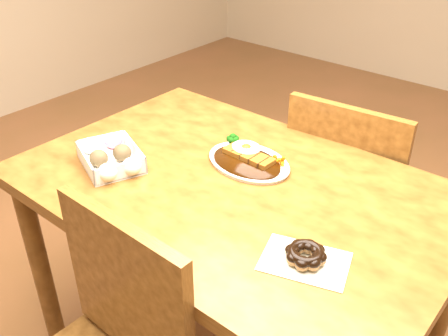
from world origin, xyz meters
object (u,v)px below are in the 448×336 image
Objects in this scene: chair_far at (350,195)px; donut_box at (111,156)px; katsu_curry_plate at (248,159)px; pon_de_ring at (306,255)px; table at (233,212)px.

chair_far is 3.62× the size of donut_box.
donut_box is (-0.45, -0.69, 0.30)m from chair_far.
pon_de_ring is at bearing -36.04° from katsu_curry_plate.
katsu_curry_plate is at bearing 107.17° from table.
chair_far reaches higher than donut_box.
chair_far is 3.94× the size of pon_de_ring.
pon_de_ring is at bearing 0.35° from donut_box.
table is 0.39m from donut_box.
donut_box is (-0.33, -0.15, 0.13)m from table.
pon_de_ring is (0.36, -0.26, 0.01)m from katsu_curry_plate.
table is 0.16m from katsu_curry_plate.
chair_far is at bearing 78.20° from table.
chair_far is at bearing 56.98° from donut_box.
table is at bearing 155.35° from pon_de_ring.
katsu_curry_plate is (-0.03, 0.11, 0.11)m from table.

